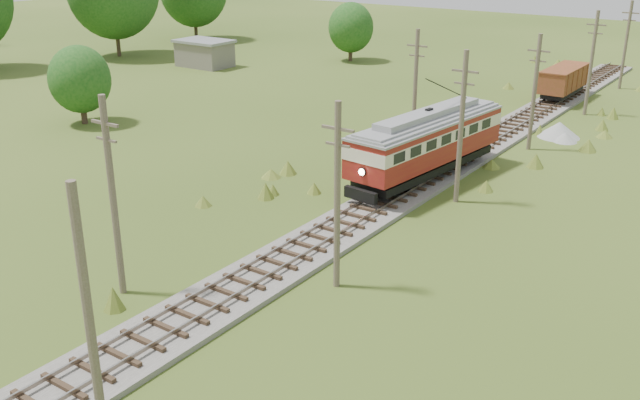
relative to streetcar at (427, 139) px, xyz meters
The scene contains 15 objects.
railbed_main 2.74m from the streetcar, 89.98° to the left, with size 3.60×96.00×0.57m.
streetcar is the anchor object (origin of this frame).
gondola 28.15m from the streetcar, 90.00° to the left, with size 2.54×7.80×2.59m.
gravel_pile 15.74m from the streetcar, 75.45° to the left, with size 3.37×3.57×1.22m.
utility_pole_r_1 28.49m from the streetcar, 83.74° to the right, with size 0.30×0.30×8.80m.
utility_pole_r_2 15.71m from the streetcar, 77.81° to the right, with size 1.60×0.30×8.60m.
utility_pole_r_3 4.32m from the streetcar, 35.45° to the right, with size 1.60×0.30×9.00m.
utility_pole_r_4 11.23m from the streetcar, 74.37° to the left, with size 1.60×0.30×8.40m.
utility_pole_r_5 24.03m from the streetcar, 81.84° to the left, with size 1.60×0.30×8.90m.
utility_pole_r_6 36.90m from the streetcar, 85.02° to the left, with size 1.60×0.30×8.70m.
utility_pole_l_a 21.76m from the streetcar, 101.17° to the right, with size 1.60×0.30×9.00m.
utility_pole_l_b 8.24m from the streetcar, 123.80° to the left, with size 1.60×0.30×8.60m.
tree_mid_a 44.62m from the streetcar, 128.88° to the left, with size 5.46×5.46×7.03m.
tree_mid_c 30.19m from the streetcar, behind, with size 5.04×5.04×6.49m.
shed 45.53m from the streetcar, 151.50° to the left, with size 6.40×4.40×3.10m.
Camera 1 is at (19.29, -6.19, 15.29)m, focal length 40.00 mm.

